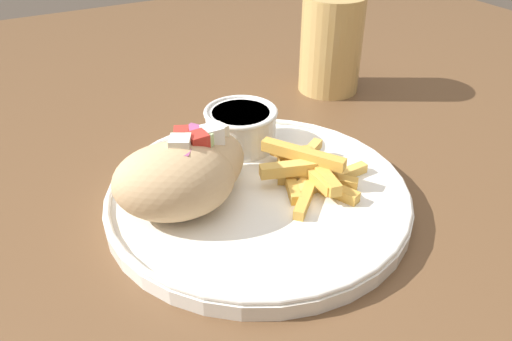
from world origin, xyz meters
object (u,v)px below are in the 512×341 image
Objects in this scene: plate at (256,192)px; pita_sandwich_near at (174,180)px; fries_pile at (309,172)px; pita_sandwich_far at (193,172)px; sauce_ramekin at (241,126)px; water_glass at (331,49)px.

plate is 2.30× the size of pita_sandwich_near.
plate is at bearing 164.41° from fries_pile.
plate is 0.05m from fries_pile.
fries_pile is at bearing -46.43° from pita_sandwich_far.
pita_sandwich_near reaches higher than sauce_ramekin.
pita_sandwich_far is 0.31m from water_glass.
pita_sandwich_near is (-0.08, 0.00, 0.04)m from plate.
plate is 2.64× the size of fries_pile.
water_glass reaches higher than sauce_ramekin.
fries_pile is at bearing -75.51° from sauce_ramekin.
sauce_ramekin is at bearing 104.49° from fries_pile.
fries_pile is at bearing -129.95° from water_glass.
pita_sandwich_near is 0.13m from sauce_ramekin.
pita_sandwich_far is 0.11m from fries_pile.
water_glass is (0.29, 0.18, 0.01)m from pita_sandwich_near.
pita_sandwich_near reaches higher than pita_sandwich_far.
sauce_ramekin is (0.03, 0.08, 0.03)m from plate.
water_glass is at bearing 28.46° from sauce_ramekin.
water_glass reaches higher than pita_sandwich_near.
sauce_ramekin is 0.21m from water_glass.
water_glass is at bearing 40.37° from plate.
pita_sandwich_near is at bearing 175.25° from pita_sandwich_far.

